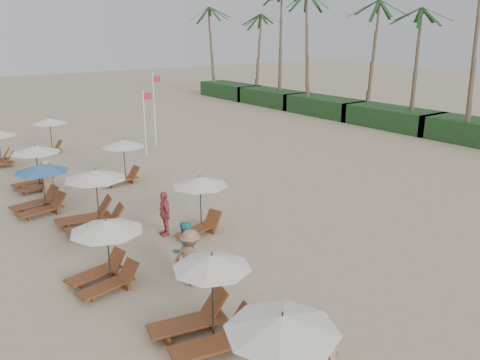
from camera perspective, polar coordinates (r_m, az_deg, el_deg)
ground at (r=17.02m, az=11.10°, el=-10.23°), size 160.00×160.00×0.00m
shrub_hedge at (r=42.00m, az=17.14°, el=6.89°), size 3.20×53.00×1.60m
lounger_station_1 at (r=12.89m, az=-4.29°, el=-14.35°), size 2.62×2.35×2.35m
lounger_station_2 at (r=15.93m, az=-15.57°, el=-7.96°), size 2.51×2.28×2.13m
lounger_station_3 at (r=20.46m, az=-16.82°, el=-2.42°), size 2.89×2.46×2.39m
lounger_station_4 at (r=23.13m, az=-22.24°, el=-0.86°), size 2.62×2.29×2.14m
lounger_station_5 at (r=26.48m, az=-22.68°, el=1.63°), size 2.49×2.38×2.19m
inland_station_0 at (r=19.18m, az=-4.80°, el=-2.09°), size 2.63×2.24×2.22m
inland_station_1 at (r=26.13m, az=-13.44°, el=2.74°), size 2.59×2.24×2.22m
inland_station_2 at (r=33.97m, az=-21.20°, el=5.41°), size 2.49×2.24×2.22m
beachgoer_near at (r=11.81m, az=10.42°, el=-19.46°), size 0.65×0.62×1.49m
beachgoer_mid_a at (r=16.06m, az=-6.37°, el=-7.98°), size 0.99×0.80×1.89m
beachgoer_mid_b at (r=15.54m, az=-5.70°, el=-8.91°), size 1.16×1.39×1.86m
beachgoer_far_a at (r=19.34m, az=-8.69°, el=-3.82°), size 0.61×1.10×1.77m
beachgoer_far_b at (r=24.98m, az=-21.32°, el=0.12°), size 1.03×1.07×1.85m
flag_pole_near at (r=31.11m, az=-10.88°, el=6.81°), size 0.59×0.08×4.16m
flag_pole_far at (r=33.70m, az=-9.82°, el=8.31°), size 0.60×0.08×4.90m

